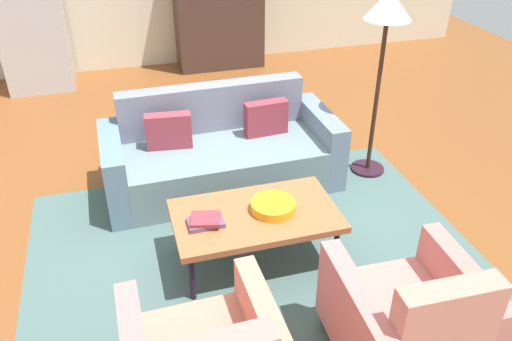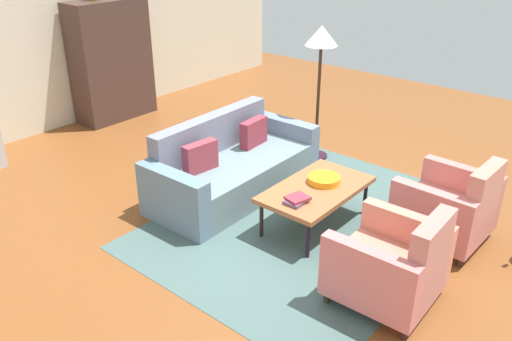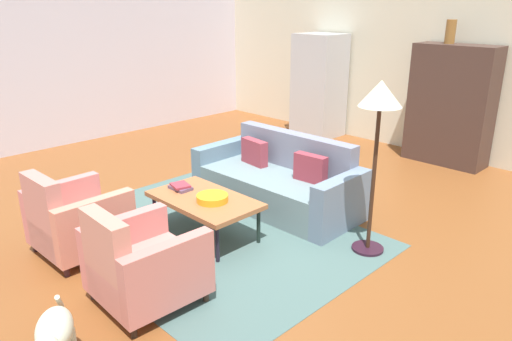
{
  "view_description": "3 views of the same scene",
  "coord_description": "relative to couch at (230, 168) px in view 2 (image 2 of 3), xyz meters",
  "views": [
    {
      "loc": [
        -0.92,
        -3.61,
        2.66
      ],
      "look_at": [
        0.03,
        -0.33,
        0.57
      ],
      "focal_mm": 36.35,
      "sensor_mm": 36.0,
      "label": 1
    },
    {
      "loc": [
        -4.07,
        -3.23,
        2.9
      ],
      "look_at": [
        -0.38,
        -0.14,
        0.56
      ],
      "focal_mm": 36.93,
      "sensor_mm": 36.0,
      "label": 2
    },
    {
      "loc": [
        3.63,
        -3.61,
        2.39
      ],
      "look_at": [
        0.2,
        -0.2,
        0.69
      ],
      "focal_mm": 33.83,
      "sensor_mm": 36.0,
      "label": 3
    }
  ],
  "objects": [
    {
      "name": "floor_lamp",
      "position": [
        1.42,
        -0.23,
        1.16
      ],
      "size": [
        0.4,
        0.4,
        1.72
      ],
      "color": "black",
      "rests_on": "ground"
    },
    {
      "name": "fruit_bowl",
      "position": [
        0.14,
        -1.19,
        0.18
      ],
      "size": [
        0.33,
        0.33,
        0.07
      ],
      "primitive_type": "cylinder",
      "color": "orange",
      "rests_on": "coffee_table"
    },
    {
      "name": "cabinet",
      "position": [
        0.69,
        3.07,
        0.61
      ],
      "size": [
        1.2,
        0.51,
        1.8
      ],
      "color": "#422E27",
      "rests_on": "ground"
    },
    {
      "name": "armchair_right",
      "position": [
        0.6,
        -2.35,
        0.06
      ],
      "size": [
        0.83,
        0.83,
        0.88
      ],
      "rotation": [
        0.0,
        0.0,
        -0.03
      ],
      "color": "black",
      "rests_on": "ground"
    },
    {
      "name": "area_rug",
      "position": [
        0.0,
        -1.14,
        -0.28
      ],
      "size": [
        3.4,
        2.6,
        0.01
      ],
      "primitive_type": "cube",
      "color": "#46605D",
      "rests_on": "ground"
    },
    {
      "name": "book_stack",
      "position": [
        -0.37,
        -1.22,
        0.18
      ],
      "size": [
        0.25,
        0.22,
        0.06
      ],
      "color": "#5C4762",
      "rests_on": "coffee_table"
    },
    {
      "name": "couch",
      "position": [
        0.0,
        0.0,
        0.0
      ],
      "size": [
        2.12,
        0.94,
        0.86
      ],
      "rotation": [
        0.0,
        0.0,
        3.16
      ],
      "color": "slate",
      "rests_on": "ground"
    },
    {
      "name": "ground_plane",
      "position": [
        0.08,
        -0.5,
        -0.29
      ],
      "size": [
        11.01,
        11.01,
        0.0
      ],
      "primitive_type": "plane",
      "color": "brown"
    },
    {
      "name": "wall_back",
      "position": [
        0.08,
        3.42,
        1.11
      ],
      "size": [
        9.17,
        0.12,
        2.8
      ],
      "primitive_type": "cube",
      "color": "beige",
      "rests_on": "ground"
    },
    {
      "name": "armchair_left",
      "position": [
        -0.6,
        -2.35,
        0.06
      ],
      "size": [
        0.82,
        0.82,
        0.88
      ],
      "rotation": [
        0.0,
        0.0,
        0.02
      ],
      "color": "#322B1B",
      "rests_on": "ground"
    },
    {
      "name": "coffee_table",
      "position": [
        0.0,
        -1.19,
        0.11
      ],
      "size": [
        1.2,
        0.7,
        0.44
      ],
      "color": "black",
      "rests_on": "ground"
    }
  ]
}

